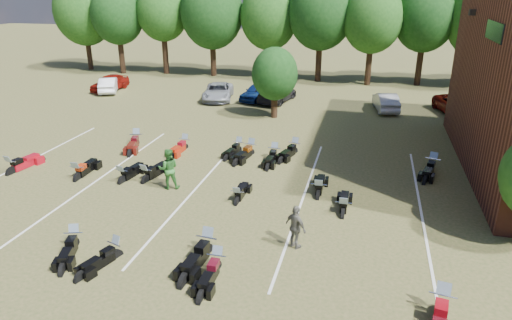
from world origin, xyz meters
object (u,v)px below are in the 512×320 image
(person_grey, at_px, (296,227))
(car_0, at_px, (110,83))
(car_4, at_px, (258,92))
(motorcycle_7, at_px, (12,174))
(person_green, at_px, (169,169))
(motorcycle_14, at_px, (137,145))
(motorcycle_3, at_px, (76,247))

(person_grey, bearing_deg, car_0, -8.96)
(car_4, height_order, motorcycle_7, car_4)
(car_0, distance_m, person_green, 22.62)
(person_green, bearing_deg, motorcycle_7, -18.31)
(motorcycle_7, xyz_separation_m, motorcycle_14, (4.02, 5.47, 0.00))
(car_0, bearing_deg, motorcycle_14, -48.18)
(car_0, relative_size, car_4, 1.02)
(car_0, bearing_deg, car_4, 4.58)
(car_0, bearing_deg, motorcycle_7, -68.01)
(person_grey, bearing_deg, person_green, 8.63)
(person_green, distance_m, motorcycle_3, 5.79)
(car_0, relative_size, person_grey, 2.48)
(car_0, xyz_separation_m, motorcycle_14, (9.37, -12.83, -0.70))
(motorcycle_14, bearing_deg, person_grey, -54.14)
(person_grey, height_order, motorcycle_3, person_grey)
(car_4, height_order, motorcycle_14, car_4)
(motorcycle_3, bearing_deg, person_green, 58.33)
(person_green, xyz_separation_m, person_grey, (6.54, -3.65, -0.14))
(car_0, height_order, motorcycle_7, car_0)
(person_green, height_order, motorcycle_7, person_green)
(car_4, relative_size, person_grey, 2.42)
(motorcycle_7, bearing_deg, car_4, -106.54)
(person_grey, xyz_separation_m, motorcycle_7, (-14.96, 3.29, -0.83))
(car_0, height_order, person_grey, person_grey)
(motorcycle_7, bearing_deg, person_green, -169.56)
(person_green, relative_size, motorcycle_3, 0.89)
(car_4, bearing_deg, motorcycle_3, -78.21)
(person_green, height_order, motorcycle_14, person_green)
(car_0, xyz_separation_m, car_4, (13.60, -0.26, -0.01))
(person_green, bearing_deg, motorcycle_14, -70.00)
(car_0, xyz_separation_m, motorcycle_7, (5.36, -18.30, -0.70))
(motorcycle_3, xyz_separation_m, motorcycle_14, (-3.21, 10.70, 0.00))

